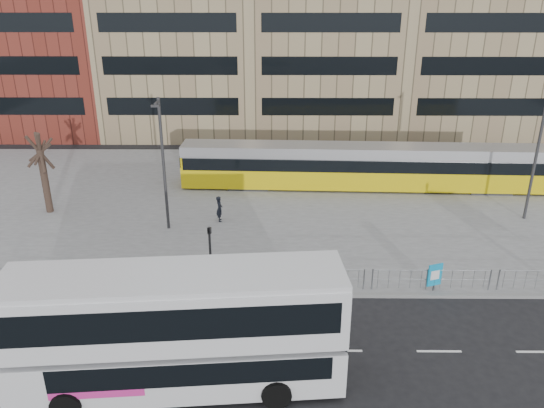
{
  "coord_description": "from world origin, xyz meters",
  "views": [
    {
      "loc": [
        -0.59,
        -21.57,
        13.64
      ],
      "look_at": [
        -0.85,
        6.0,
        2.3
      ],
      "focal_mm": 35.0,
      "sensor_mm": 36.0,
      "label": 1
    }
  ],
  "objects_px": {
    "lamp_post_west": "(163,160)",
    "bare_tree": "(36,129)",
    "traffic_light_west": "(210,249)",
    "lamp_post_east": "(537,153)",
    "ad_panel": "(435,275)",
    "pedestrian": "(219,209)",
    "tram": "(368,167)",
    "double_decker_bus": "(177,327)"
  },
  "relations": [
    {
      "from": "bare_tree",
      "to": "double_decker_bus",
      "type": "bearing_deg",
      "value": -54.84
    },
    {
      "from": "ad_panel",
      "to": "lamp_post_east",
      "type": "height_order",
      "value": "lamp_post_east"
    },
    {
      "from": "ad_panel",
      "to": "lamp_post_west",
      "type": "height_order",
      "value": "lamp_post_west"
    },
    {
      "from": "ad_panel",
      "to": "traffic_light_west",
      "type": "relative_size",
      "value": 0.46
    },
    {
      "from": "lamp_post_east",
      "to": "traffic_light_west",
      "type": "bearing_deg",
      "value": -156.41
    },
    {
      "from": "ad_panel",
      "to": "lamp_post_west",
      "type": "xyz_separation_m",
      "value": [
        -14.03,
        6.94,
        3.48
      ]
    },
    {
      "from": "ad_panel",
      "to": "traffic_light_west",
      "type": "height_order",
      "value": "traffic_light_west"
    },
    {
      "from": "lamp_post_east",
      "to": "bare_tree",
      "type": "distance_m",
      "value": 30.29
    },
    {
      "from": "tram",
      "to": "traffic_light_west",
      "type": "xyz_separation_m",
      "value": [
        -9.69,
        -13.7,
        0.4
      ]
    },
    {
      "from": "ad_panel",
      "to": "lamp_post_east",
      "type": "bearing_deg",
      "value": 27.04
    },
    {
      "from": "traffic_light_west",
      "to": "bare_tree",
      "type": "xyz_separation_m",
      "value": [
        -11.52,
        9.04,
        3.48
      ]
    },
    {
      "from": "double_decker_bus",
      "to": "traffic_light_west",
      "type": "bearing_deg",
      "value": 82.13
    },
    {
      "from": "tram",
      "to": "lamp_post_west",
      "type": "relative_size",
      "value": 3.39
    },
    {
      "from": "ad_panel",
      "to": "bare_tree",
      "type": "bearing_deg",
      "value": 137.22
    },
    {
      "from": "traffic_light_west",
      "to": "lamp_post_east",
      "type": "distance_m",
      "value": 20.56
    },
    {
      "from": "ad_panel",
      "to": "traffic_light_west",
      "type": "bearing_deg",
      "value": 158.11
    },
    {
      "from": "ad_panel",
      "to": "lamp_post_west",
      "type": "bearing_deg",
      "value": 133.94
    },
    {
      "from": "tram",
      "to": "pedestrian",
      "type": "xyz_separation_m",
      "value": [
        -10.07,
        -6.04,
        -0.76
      ]
    },
    {
      "from": "bare_tree",
      "to": "tram",
      "type": "bearing_deg",
      "value": 12.4
    },
    {
      "from": "lamp_post_east",
      "to": "bare_tree",
      "type": "bearing_deg",
      "value": 178.37
    },
    {
      "from": "pedestrian",
      "to": "traffic_light_west",
      "type": "relative_size",
      "value": 0.53
    },
    {
      "from": "lamp_post_west",
      "to": "bare_tree",
      "type": "xyz_separation_m",
      "value": [
        -8.16,
        2.5,
        1.14
      ]
    },
    {
      "from": "pedestrian",
      "to": "lamp_post_east",
      "type": "distance_m",
      "value": 19.42
    },
    {
      "from": "tram",
      "to": "ad_panel",
      "type": "distance_m",
      "value": 14.16
    },
    {
      "from": "pedestrian",
      "to": "bare_tree",
      "type": "relative_size",
      "value": 0.22
    },
    {
      "from": "lamp_post_west",
      "to": "double_decker_bus",
      "type": "bearing_deg",
      "value": -77.29
    },
    {
      "from": "tram",
      "to": "lamp_post_east",
      "type": "relative_size",
      "value": 3.41
    },
    {
      "from": "ad_panel",
      "to": "pedestrian",
      "type": "relative_size",
      "value": 0.88
    },
    {
      "from": "traffic_light_west",
      "to": "lamp_post_east",
      "type": "xyz_separation_m",
      "value": [
        18.73,
        8.18,
        2.31
      ]
    },
    {
      "from": "lamp_post_east",
      "to": "bare_tree",
      "type": "xyz_separation_m",
      "value": [
        -30.25,
        0.86,
        1.17
      ]
    },
    {
      "from": "double_decker_bus",
      "to": "lamp_post_west",
      "type": "xyz_separation_m",
      "value": [
        -3.01,
        13.37,
        1.93
      ]
    },
    {
      "from": "pedestrian",
      "to": "bare_tree",
      "type": "xyz_separation_m",
      "value": [
        -11.15,
        1.37,
        4.64
      ]
    },
    {
      "from": "pedestrian",
      "to": "lamp_post_west",
      "type": "relative_size",
      "value": 0.21
    },
    {
      "from": "tram",
      "to": "pedestrian",
      "type": "bearing_deg",
      "value": -146.8
    },
    {
      "from": "double_decker_bus",
      "to": "pedestrian",
      "type": "relative_size",
      "value": 7.31
    },
    {
      "from": "ad_panel",
      "to": "traffic_light_west",
      "type": "xyz_separation_m",
      "value": [
        -10.66,
        0.4,
        1.14
      ]
    },
    {
      "from": "double_decker_bus",
      "to": "tram",
      "type": "xyz_separation_m",
      "value": [
        10.04,
        20.53,
        -0.81
      ]
    },
    {
      "from": "tram",
      "to": "bare_tree",
      "type": "distance_m",
      "value": 22.07
    },
    {
      "from": "pedestrian",
      "to": "traffic_light_west",
      "type": "xyz_separation_m",
      "value": [
        0.37,
        -7.67,
        1.16
      ]
    },
    {
      "from": "tram",
      "to": "traffic_light_west",
      "type": "height_order",
      "value": "tram"
    },
    {
      "from": "pedestrian",
      "to": "bare_tree",
      "type": "height_order",
      "value": "bare_tree"
    },
    {
      "from": "pedestrian",
      "to": "lamp_post_west",
      "type": "bearing_deg",
      "value": 99.37
    }
  ]
}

